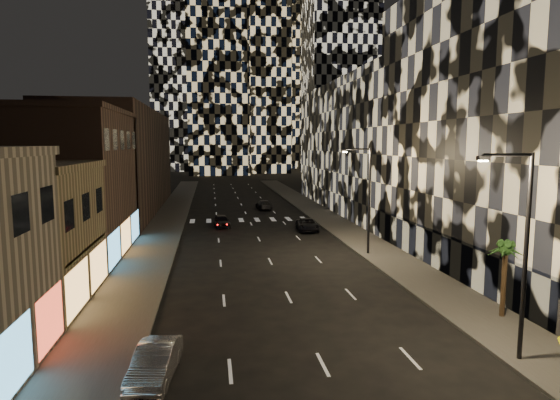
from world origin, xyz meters
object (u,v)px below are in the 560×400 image
object	(u,v)px
car_silver_parked	(155,363)
palm_tree	(505,254)
streetlight_near	(521,242)
car_dark_oncoming	(264,205)
streetlight_far	(367,193)
car_dark_rightlane	(307,225)
car_dark_midlane	(222,221)

from	to	relation	value
car_silver_parked	palm_tree	world-z (taller)	palm_tree
streetlight_near	car_dark_oncoming	xyz separation A→B (m)	(-5.44, 49.27, -4.68)
streetlight_far	car_silver_parked	xyz separation A→B (m)	(-15.39, -19.27, -4.65)
car_silver_parked	car_dark_rightlane	bearing A→B (deg)	74.86
car_silver_parked	car_dark_oncoming	world-z (taller)	car_silver_parked
streetlight_near	streetlight_far	world-z (taller)	same
streetlight_near	car_dark_rightlane	size ratio (longest dim) A/B	1.89
car_dark_midlane	streetlight_far	bearing A→B (deg)	-58.64
streetlight_near	car_dark_midlane	size ratio (longest dim) A/B	2.23
streetlight_far	car_silver_parked	size ratio (longest dim) A/B	2.12
streetlight_near	palm_tree	xyz separation A→B (m)	(2.61, 4.79, -1.74)
car_dark_rightlane	streetlight_near	bearing A→B (deg)	-80.92
streetlight_near	car_dark_rightlane	bearing A→B (deg)	94.71
car_dark_midlane	palm_tree	size ratio (longest dim) A/B	0.96
car_dark_midlane	palm_tree	xyz separation A→B (m)	(14.47, -30.66, 2.93)
car_dark_rightlane	streetlight_far	bearing A→B (deg)	-73.08
car_dark_midlane	car_dark_oncoming	size ratio (longest dim) A/B	0.88
car_silver_parked	streetlight_far	bearing A→B (deg)	58.63
streetlight_near	car_silver_parked	bearing A→B (deg)	177.29
car_silver_parked	car_dark_midlane	world-z (taller)	car_silver_parked
car_dark_rightlane	palm_tree	world-z (taller)	palm_tree
car_dark_oncoming	streetlight_near	bearing A→B (deg)	92.78
car_silver_parked	streetlight_near	bearing A→B (deg)	4.52
car_silver_parked	car_dark_midlane	bearing A→B (deg)	91.43
car_dark_oncoming	car_dark_rightlane	xyz separation A→B (m)	(2.83, -17.51, -0.00)
streetlight_near	car_silver_parked	size ratio (longest dim) A/B	2.12
car_silver_parked	car_dark_oncoming	size ratio (longest dim) A/B	0.92
car_dark_rightlane	car_dark_oncoming	bearing A→B (deg)	103.54
streetlight_near	palm_tree	world-z (taller)	streetlight_near
streetlight_near	streetlight_far	size ratio (longest dim) A/B	1.00
car_dark_rightlane	palm_tree	xyz separation A→B (m)	(5.23, -26.97, 2.95)
streetlight_near	car_silver_parked	distance (m)	16.09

